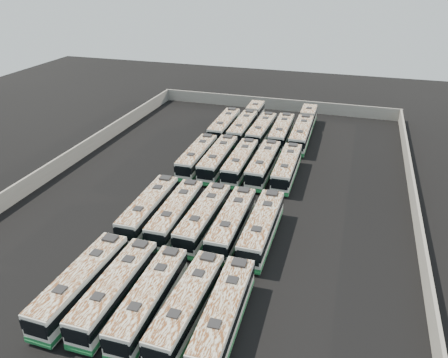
% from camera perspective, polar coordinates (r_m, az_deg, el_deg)
% --- Properties ---
extents(ground, '(140.00, 140.00, 0.00)m').
position_cam_1_polar(ground, '(52.53, -0.95, -2.44)').
color(ground, black).
rests_on(ground, ground).
extents(perimeter_wall, '(45.20, 73.20, 2.20)m').
position_cam_1_polar(perimeter_wall, '(52.00, -0.96, -1.38)').
color(perimeter_wall, slate).
rests_on(perimeter_wall, ground).
extents(bus_front_far_left, '(2.64, 11.37, 3.19)m').
position_cam_1_polar(bus_front_far_left, '(38.90, -18.11, -12.84)').
color(bus_front_far_left, beige).
rests_on(bus_front_far_left, ground).
extents(bus_front_left, '(2.38, 11.08, 3.12)m').
position_cam_1_polar(bus_front_left, '(37.57, -13.97, -13.87)').
color(bus_front_left, beige).
rests_on(bus_front_left, ground).
extents(bus_front_center, '(2.49, 10.95, 3.07)m').
position_cam_1_polar(bus_front_center, '(36.24, -9.70, -15.18)').
color(bus_front_center, beige).
rests_on(bus_front_center, ground).
extents(bus_front_right, '(2.61, 11.04, 3.09)m').
position_cam_1_polar(bus_front_right, '(35.31, -4.78, -16.15)').
color(bus_front_right, beige).
rests_on(bus_front_right, ground).
extents(bus_front_far_right, '(2.61, 11.14, 3.12)m').
position_cam_1_polar(bus_front_far_right, '(34.50, -0.01, -17.24)').
color(bus_front_far_right, beige).
rests_on(bus_front_far_right, ground).
extents(bus_midfront_far_left, '(2.65, 11.32, 3.17)m').
position_cam_1_polar(bus_midfront_far_left, '(47.75, -9.74, -3.82)').
color(bus_midfront_far_left, beige).
rests_on(bus_midfront_far_left, ground).
extents(bus_midfront_left, '(2.64, 11.22, 3.14)m').
position_cam_1_polar(bus_midfront_left, '(46.50, -6.30, -4.50)').
color(bus_midfront_left, beige).
rests_on(bus_midfront_left, ground).
extents(bus_midfront_center, '(2.51, 11.23, 3.15)m').
position_cam_1_polar(bus_midfront_center, '(45.51, -2.67, -5.09)').
color(bus_midfront_center, beige).
rests_on(bus_midfront_center, ground).
extents(bus_midfront_right, '(2.49, 11.26, 3.16)m').
position_cam_1_polar(bus_midfront_right, '(44.61, 1.03, -5.77)').
color(bus_midfront_right, beige).
rests_on(bus_midfront_right, ground).
extents(bus_midfront_far_right, '(2.44, 11.41, 3.21)m').
position_cam_1_polar(bus_midfront_far_right, '(44.00, 4.95, -6.34)').
color(bus_midfront_far_right, beige).
rests_on(bus_midfront_far_right, ground).
extents(bus_midback_far_left, '(2.51, 11.02, 3.09)m').
position_cam_1_polar(bus_midback_far_left, '(59.71, -3.53, 2.94)').
color(bus_midback_far_left, beige).
rests_on(bus_midback_far_left, ground).
extents(bus_midback_left, '(2.60, 11.40, 3.20)m').
position_cam_1_polar(bus_midback_left, '(58.79, -0.77, 2.65)').
color(bus_midback_left, beige).
rests_on(bus_midback_left, ground).
extents(bus_midback_center, '(2.44, 11.05, 3.11)m').
position_cam_1_polar(bus_midback_center, '(57.93, 2.14, 2.20)').
color(bus_midback_center, beige).
rests_on(bus_midback_center, ground).
extents(bus_midback_right, '(2.42, 11.17, 3.14)m').
position_cam_1_polar(bus_midback_right, '(57.47, 5.17, 1.92)').
color(bus_midback_right, beige).
rests_on(bus_midback_right, ground).
extents(bus_midback_far_right, '(2.43, 11.00, 3.09)m').
position_cam_1_polar(bus_midback_far_right, '(56.94, 8.21, 1.47)').
color(bus_midback_far_right, beige).
rests_on(bus_midback_far_right, ground).
extents(bus_back_far_left, '(2.66, 11.39, 3.19)m').
position_cam_1_polar(bus_back_far_left, '(70.87, 0.04, 6.92)').
color(bus_back_far_left, beige).
rests_on(bus_back_far_left, ground).
extents(bus_back_left, '(2.60, 17.32, 3.13)m').
position_cam_1_polar(bus_back_left, '(72.77, 3.01, 7.39)').
color(bus_back_left, beige).
rests_on(bus_back_left, ground).
extents(bus_back_center, '(2.57, 11.09, 3.11)m').
position_cam_1_polar(bus_back_center, '(69.29, 4.92, 6.32)').
color(bus_back_center, beige).
rests_on(bus_back_center, ground).
extents(bus_back_right, '(2.65, 11.33, 3.18)m').
position_cam_1_polar(bus_back_right, '(68.85, 7.50, 6.08)').
color(bus_back_right, beige).
rests_on(bus_back_right, ground).
extents(bus_back_far_right, '(2.68, 17.82, 3.23)m').
position_cam_1_polar(bus_back_far_right, '(71.18, 10.37, 6.58)').
color(bus_back_far_right, beige).
rests_on(bus_back_far_right, ground).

